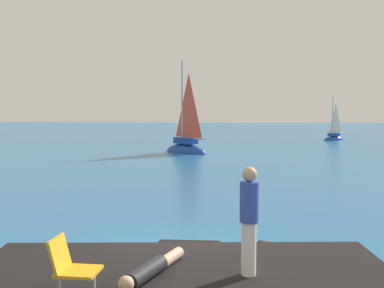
{
  "coord_description": "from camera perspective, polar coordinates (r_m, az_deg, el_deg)",
  "views": [
    {
      "loc": [
        0.89,
        -9.38,
        3.17
      ],
      "look_at": [
        -0.67,
        17.33,
        0.97
      ],
      "focal_mm": 43.49,
      "sensor_mm": 36.0,
      "label": 1
    }
  ],
  "objects": [
    {
      "name": "ground_plane",
      "position": [
        9.94,
        -2.03,
        -13.91
      ],
      "size": [
        160.0,
        160.0,
        0.0
      ],
      "primitive_type": "plane",
      "color": "#236093"
    },
    {
      "name": "boulder_seaward",
      "position": [
        8.87,
        -1.57,
        -16.25
      ],
      "size": [
        1.67,
        1.92,
        1.16
      ],
      "primitive_type": "cube",
      "rotation": [
        -0.07,
        -0.14,
        1.32
      ],
      "color": "black",
      "rests_on": "ground"
    },
    {
      "name": "boulder_inland",
      "position": [
        9.51,
        11.74,
        -14.9
      ],
      "size": [
        1.34,
        1.1,
        0.95
      ],
      "primitive_type": "cube",
      "rotation": [
        0.11,
        0.19,
        0.09
      ],
      "color": "black",
      "rests_on": "ground"
    },
    {
      "name": "sailboat_near",
      "position": [
        31.48,
        -0.76,
        -0.41
      ],
      "size": [
        3.5,
        3.36,
        6.89
      ],
      "rotation": [
        0.0,
        0.0,
        2.4
      ],
      "color": "#193D99",
      "rests_on": "ground"
    },
    {
      "name": "sailboat_far",
      "position": [
        44.92,
        16.99,
        0.75
      ],
      "size": [
        2.39,
        1.98,
        4.46
      ],
      "rotation": [
        0.0,
        0.0,
        3.74
      ],
      "color": "#193D99",
      "rests_on": "ground"
    },
    {
      "name": "person_sunbather",
      "position": [
        7.08,
        -5.08,
        -15.07
      ],
      "size": [
        0.77,
        1.69,
        0.25
      ],
      "rotation": [
        0.0,
        0.0,
        1.21
      ],
      "color": "black",
      "rests_on": "shore_ledge"
    },
    {
      "name": "person_standing",
      "position": [
        6.98,
        7.02,
        -8.97
      ],
      "size": [
        0.28,
        0.28,
        1.62
      ],
      "rotation": [
        0.0,
        0.0,
        0.14
      ],
      "color": "white",
      "rests_on": "shore_ledge"
    },
    {
      "name": "beach_chair",
      "position": [
        6.48,
        -14.72,
        -14.07
      ],
      "size": [
        0.63,
        0.52,
        0.8
      ],
      "rotation": [
        0.0,
        0.0,
        6.21
      ],
      "color": "orange",
      "rests_on": "shore_ledge"
    }
  ]
}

